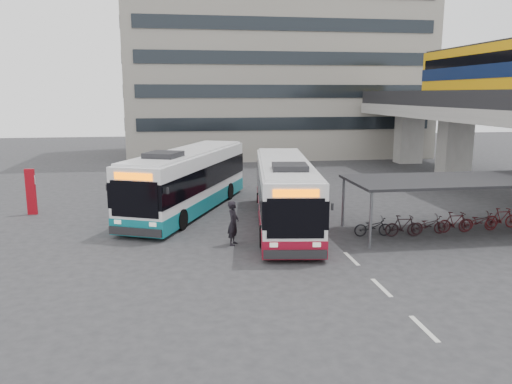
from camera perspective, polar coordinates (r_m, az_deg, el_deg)
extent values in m
plane|color=#28282B|center=(19.45, 3.82, -7.98)|extent=(120.00, 120.00, 0.00)
cube|color=gray|center=(41.82, 21.74, 4.79)|extent=(2.20, 1.60, 4.60)
cube|color=gray|center=(48.86, 17.05, 5.90)|extent=(2.20, 1.60, 4.60)
cube|color=gray|center=(36.58, 26.77, 7.92)|extent=(8.00, 32.00, 0.90)
cube|color=black|center=(34.55, 21.75, 9.86)|extent=(0.35, 32.00, 1.10)
cylinder|color=#595B60|center=(24.55, 9.93, -1.16)|extent=(0.12, 0.12, 2.40)
cylinder|color=#595B60|center=(21.26, 12.97, -3.20)|extent=(0.12, 0.12, 2.40)
cube|color=black|center=(24.69, 22.00, 1.28)|extent=(10.00, 4.00, 0.12)
imported|color=black|center=(23.36, 13.12, -3.82)|extent=(1.71, 0.60, 0.90)
imported|color=black|center=(23.86, 16.11, -3.53)|extent=(1.66, 0.47, 1.00)
imported|color=black|center=(24.45, 18.95, -3.47)|extent=(1.71, 0.60, 0.90)
imported|color=black|center=(25.08, 21.67, -3.18)|extent=(1.66, 0.47, 1.00)
imported|color=#350C0F|center=(25.78, 24.24, -3.12)|extent=(1.71, 0.60, 0.90)
imported|color=#3F0C0F|center=(26.50, 26.68, -2.84)|extent=(1.66, 0.47, 1.00)
cube|color=gray|center=(55.20, 2.06, 17.53)|extent=(30.00, 15.00, 25.00)
cube|color=beige|center=(15.00, 18.65, -14.56)|extent=(0.15, 1.60, 0.01)
cube|color=beige|center=(17.49, 14.14, -10.54)|extent=(0.15, 1.60, 0.01)
cube|color=beige|center=(20.11, 10.86, -7.49)|extent=(0.15, 1.60, 0.01)
cube|color=white|center=(24.38, 3.28, 0.25)|extent=(3.98, 11.82, 2.66)
cube|color=maroon|center=(24.64, 3.25, -2.56)|extent=(4.02, 11.86, 0.72)
cube|color=black|center=(24.35, 3.28, 0.53)|extent=(4.04, 11.84, 1.11)
cube|color=#EE6100|center=(18.52, 4.60, -0.14)|extent=(1.72, 0.31, 0.29)
cube|color=black|center=(21.27, 3.89, 2.85)|extent=(1.67, 1.73, 0.27)
cylinder|color=black|center=(21.01, 0.82, -5.11)|extent=(0.42, 1.00, 0.97)
cylinder|color=black|center=(27.90, 5.13, -1.06)|extent=(0.42, 1.00, 0.97)
cube|color=white|center=(27.65, -7.73, 1.64)|extent=(7.20, 12.14, 2.78)
cube|color=#0C6973|center=(27.89, -7.66, -0.97)|extent=(7.25, 12.19, 0.76)
cube|color=black|center=(27.63, -7.74, 1.89)|extent=(7.26, 12.18, 1.16)
cube|color=#EE6100|center=(22.10, -13.85, 1.74)|extent=(1.68, 0.79, 0.30)
cube|color=black|center=(24.68, -10.54, 4.19)|extent=(2.06, 2.10, 0.28)
cylinder|color=black|center=(25.01, -13.63, -2.72)|extent=(0.68, 1.05, 1.01)
cylinder|color=black|center=(30.60, -3.13, 0.10)|extent=(0.68, 1.05, 1.01)
imported|color=black|center=(21.32, -2.61, -3.56)|extent=(0.68, 0.82, 1.91)
cube|color=maroon|center=(29.16, -24.33, 0.02)|extent=(0.51, 0.20, 2.47)
cube|color=white|center=(29.06, -24.43, 1.27)|extent=(0.54, 0.10, 0.49)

